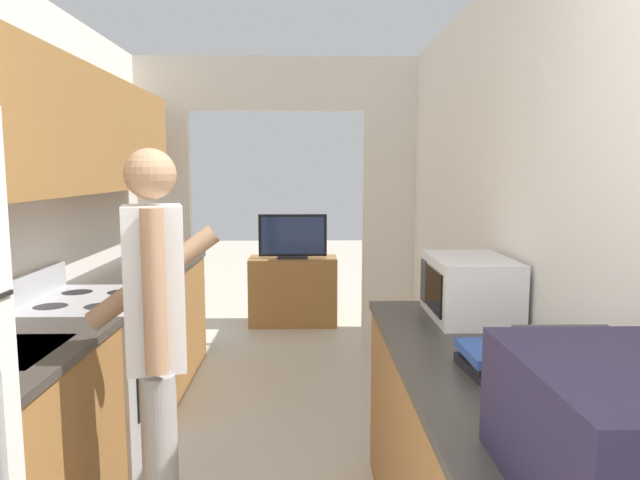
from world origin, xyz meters
name	(u,v)px	position (x,y,z in m)	size (l,w,h in m)	color
wall_right	(561,250)	(1.22, 1.60, 1.25)	(0.06, 6.80, 2.50)	white
wall_far_with_doorway	(277,185)	(0.00, 4.43, 1.43)	(2.79, 0.06, 2.50)	white
counter_left	(104,367)	(-0.89, 2.63, 0.44)	(0.62, 3.18, 0.88)	#9E6B38
range_oven	(92,379)	(-0.89, 2.43, 0.45)	(0.66, 0.75, 1.02)	#B7B7BC
person	(157,352)	(-0.30, 1.57, 0.87)	(0.52, 0.44, 1.63)	#9E9E9E
suitcase	(622,434)	(0.89, 0.55, 1.03)	(0.40, 0.58, 0.29)	#231E38
microwave	(469,288)	(1.00, 2.01, 1.02)	(0.35, 0.51, 0.28)	white
book_stack	(493,361)	(0.88, 1.29, 0.92)	(0.22, 0.31, 0.09)	black
tv_cabinet	(293,291)	(0.12, 5.13, 0.34)	(0.87, 0.42, 0.68)	#9E6B38
television	(293,237)	(0.12, 5.09, 0.89)	(0.68, 0.16, 0.44)	black
knife	(131,278)	(-0.83, 2.98, 0.89)	(0.07, 0.31, 0.02)	#B7B7BC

